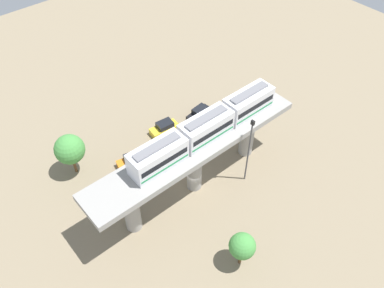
{
  "coord_description": "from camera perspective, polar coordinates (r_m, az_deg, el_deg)",
  "views": [
    {
      "loc": [
        24.42,
        -21.07,
        41.16
      ],
      "look_at": [
        -2.5,
        1.75,
        4.66
      ],
      "focal_mm": 37.42,
      "sensor_mm": 36.0,
      "label": 1
    }
  ],
  "objects": [
    {
      "name": "ground_plane",
      "position": [
        52.29,
        0.31,
        -5.96
      ],
      "size": [
        120.0,
        120.0,
        0.0
      ],
      "primitive_type": "plane",
      "color": "#84755B"
    },
    {
      "name": "viaduct",
      "position": [
        47.81,
        0.34,
        -1.61
      ],
      "size": [
        5.2,
        28.85,
        7.77
      ],
      "color": "#999691",
      "rests_on": "ground"
    },
    {
      "name": "train",
      "position": [
        46.17,
        2.01,
        2.3
      ],
      "size": [
        2.64,
        20.5,
        3.24
      ],
      "color": "white",
      "rests_on": "viaduct"
    },
    {
      "name": "parked_car_black",
      "position": [
        60.85,
        1.12,
        4.33
      ],
      "size": [
        2.27,
        4.38,
        1.76
      ],
      "rotation": [
        0.0,
        0.0,
        0.11
      ],
      "color": "black",
      "rests_on": "ground"
    },
    {
      "name": "parked_car_orange",
      "position": [
        54.62,
        -8.41,
        -2.43
      ],
      "size": [
        2.72,
        4.5,
        1.76
      ],
      "rotation": [
        0.0,
        0.0,
        -0.23
      ],
      "color": "orange",
      "rests_on": "ground"
    },
    {
      "name": "parked_car_yellow",
      "position": [
        58.67,
        -3.94,
        2.29
      ],
      "size": [
        2.24,
        4.37,
        1.76
      ],
      "rotation": [
        0.0,
        0.0,
        -0.11
      ],
      "color": "yellow",
      "rests_on": "ground"
    },
    {
      "name": "tree_near_viaduct",
      "position": [
        43.71,
        7.17,
        -14.26
      ],
      "size": [
        2.92,
        2.92,
        4.95
      ],
      "color": "brown",
      "rests_on": "ground"
    },
    {
      "name": "tree_mid_lot",
      "position": [
        53.0,
        -17.05,
        -0.74
      ],
      "size": [
        3.91,
        3.91,
        6.23
      ],
      "color": "brown",
      "rests_on": "ground"
    },
    {
      "name": "signal_post",
      "position": [
        49.23,
        8.11,
        -0.7
      ],
      "size": [
        0.44,
        0.28,
        10.37
      ],
      "color": "#4C4C51",
      "rests_on": "ground"
    }
  ]
}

